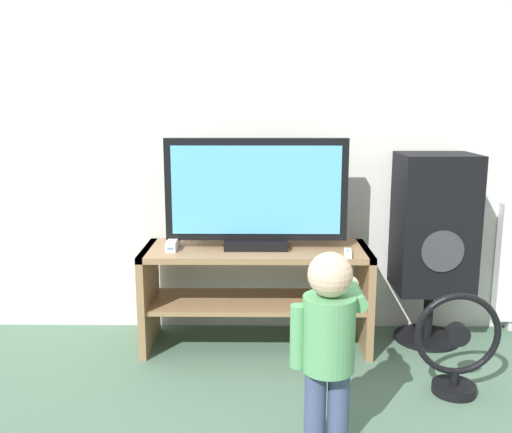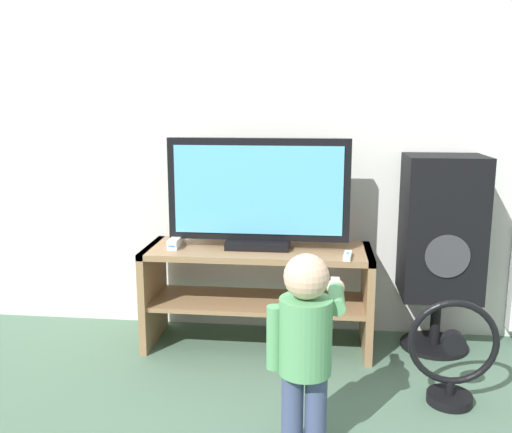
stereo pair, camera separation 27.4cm
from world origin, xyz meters
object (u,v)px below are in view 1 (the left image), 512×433
Objects in this scene: television at (256,195)px; remote_primary at (348,253)px; child at (329,334)px; floor_fan at (457,348)px; speaker_tower at (434,227)px; game_console at (173,243)px.

television reaches higher than remote_primary.
television is 1.00m from child.
television is 0.53m from remote_primary.
child is (-0.17, -0.74, -0.10)m from remote_primary.
television is 1.99× the size of floor_fan.
child is 0.74m from floor_fan.
television is 0.92m from speaker_tower.
floor_fan is (0.86, -0.51, -0.58)m from television.
speaker_tower is 0.70m from floor_fan.
speaker_tower is (0.46, 0.21, 0.09)m from remote_primary.
game_console is at bearing 159.04° from floor_fan.
television is 6.77× the size of remote_primary.
game_console is 1.41m from floor_fan.
speaker_tower is at bearing 56.09° from child.
child is at bearing -73.50° from television.
game_console is 1.32m from speaker_tower.
television is at bearing -176.79° from speaker_tower.
speaker_tower is at bearing 85.62° from floor_fan.
speaker_tower reaches higher than game_console.
child reaches higher than remote_primary.
child is 1.61× the size of floor_fan.
television is at bearing 160.15° from remote_primary.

